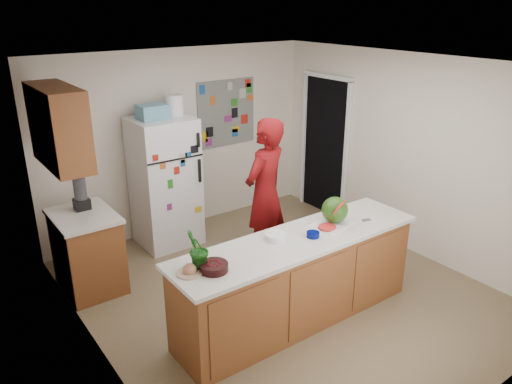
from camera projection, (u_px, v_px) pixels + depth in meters
floor at (281, 292)px, 5.63m from camera, size 4.00×4.50×0.02m
wall_back at (180, 141)px, 6.89m from camera, size 4.00×0.02×2.50m
wall_left at (92, 238)px, 4.08m from camera, size 0.02×4.50×2.50m
wall_right at (407, 155)px, 6.28m from camera, size 0.02×4.50×2.50m
ceiling at (286, 63)px, 4.73m from camera, size 4.00×4.50×0.02m
doorway at (325, 147)px, 7.44m from camera, size 0.03×0.85×2.04m
peninsula_base at (297, 282)px, 4.98m from camera, size 2.60×0.62×0.88m
peninsula_top at (299, 240)px, 4.82m from camera, size 2.68×0.70×0.04m
side_counter_base at (88, 253)px, 5.57m from camera, size 0.60×0.80×0.86m
side_counter_top at (83, 216)px, 5.40m from camera, size 0.64×0.84×0.04m
upper_cabinets at (59, 127)px, 4.93m from camera, size 0.35×1.00×0.80m
refrigerator at (165, 182)px, 6.50m from camera, size 0.75×0.70×1.70m
fridge_top_bin at (152, 112)px, 6.10m from camera, size 0.35×0.28×0.18m
photo_collage at (226, 113)px, 7.17m from camera, size 0.95×0.01×0.95m
person at (265, 194)px, 5.93m from camera, size 0.78×0.64×1.84m
blender_appliance at (80, 193)px, 5.47m from camera, size 0.14×0.14×0.38m
cutting_board at (331, 224)px, 5.09m from camera, size 0.47×0.39×0.01m
watermelon at (335, 210)px, 5.09m from camera, size 0.27×0.27×0.27m
watermelon_slice at (327, 227)px, 4.99m from camera, size 0.18×0.18×0.02m
cherry_bowl at (214, 267)px, 4.22m from camera, size 0.26×0.26×0.07m
white_bowl at (276, 236)px, 4.78m from camera, size 0.21×0.21×0.06m
cobalt_bowl at (313, 235)px, 4.83m from camera, size 0.17×0.17×0.05m
plate at (190, 273)px, 4.19m from camera, size 0.30×0.30×0.02m
paper_towel at (335, 229)px, 4.99m from camera, size 0.22×0.21×0.02m
keys at (366, 220)px, 5.20m from camera, size 0.10×0.06×0.01m
potted_plant at (197, 250)px, 4.19m from camera, size 0.26×0.24×0.37m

